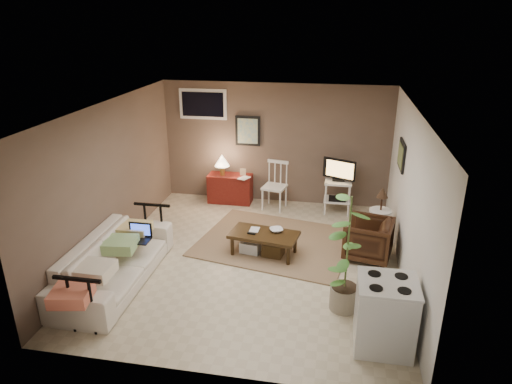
% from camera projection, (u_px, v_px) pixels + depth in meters
% --- Properties ---
extents(floor, '(5.00, 5.00, 0.00)m').
position_uv_depth(floor, '(252.00, 259.00, 7.20)').
color(floor, '#C1B293').
rests_on(floor, ground).
extents(art_back, '(0.50, 0.03, 0.60)m').
position_uv_depth(art_back, '(248.00, 131.00, 9.03)').
color(art_back, black).
extents(art_right, '(0.03, 0.60, 0.45)m').
position_uv_depth(art_right, '(402.00, 155.00, 7.24)').
color(art_right, black).
extents(window, '(0.96, 0.03, 0.60)m').
position_uv_depth(window, '(203.00, 104.00, 8.99)').
color(window, white).
extents(rug, '(2.78, 2.39, 0.02)m').
position_uv_depth(rug, '(275.00, 242.00, 7.72)').
color(rug, '#8D7352').
rests_on(rug, floor).
extents(coffee_table, '(1.14, 0.71, 0.40)m').
position_uv_depth(coffee_table, '(263.00, 242.00, 7.25)').
color(coffee_table, '#31210D').
rests_on(coffee_table, floor).
extents(sofa, '(0.67, 2.29, 0.90)m').
position_uv_depth(sofa, '(114.00, 254.00, 6.43)').
color(sofa, beige).
rests_on(sofa, floor).
extents(sofa_pillows, '(0.44, 2.18, 0.15)m').
position_uv_depth(sofa_pillows, '(108.00, 257.00, 6.14)').
color(sofa_pillows, beige).
rests_on(sofa_pillows, sofa).
extents(sofa_end_rails, '(0.62, 2.29, 0.77)m').
position_uv_depth(sofa_end_rails, '(123.00, 259.00, 6.43)').
color(sofa_end_rails, black).
rests_on(sofa_end_rails, floor).
extents(laptop, '(0.35, 0.26, 0.24)m').
position_uv_depth(laptop, '(139.00, 235.00, 6.71)').
color(laptop, black).
rests_on(laptop, sofa).
extents(red_console, '(0.88, 0.39, 1.01)m').
position_uv_depth(red_console, '(229.00, 186.00, 9.27)').
color(red_console, maroon).
rests_on(red_console, floor).
extents(spindle_chair, '(0.50, 0.50, 0.94)m').
position_uv_depth(spindle_chair, '(275.00, 187.00, 8.95)').
color(spindle_chair, white).
rests_on(spindle_chair, floor).
extents(tv_stand, '(0.61, 0.41, 1.07)m').
position_uv_depth(tv_stand, '(338.00, 185.00, 8.70)').
color(tv_stand, white).
rests_on(tv_stand, floor).
extents(side_table, '(0.37, 0.37, 0.99)m').
position_uv_depth(side_table, '(381.00, 209.00, 7.51)').
color(side_table, white).
rests_on(side_table, floor).
extents(armchair, '(0.78, 0.81, 0.71)m').
position_uv_depth(armchair, '(368.00, 237.00, 7.12)').
color(armchair, black).
rests_on(armchair, floor).
extents(potted_plant, '(0.40, 0.40, 1.61)m').
position_uv_depth(potted_plant, '(347.00, 251.00, 5.69)').
color(potted_plant, gray).
rests_on(potted_plant, floor).
extents(stove, '(0.66, 0.62, 0.87)m').
position_uv_depth(stove, '(385.00, 315.00, 5.17)').
color(stove, silver).
rests_on(stove, floor).
extents(bowl, '(0.21, 0.13, 0.21)m').
position_uv_depth(bowl, '(276.00, 225.00, 7.22)').
color(bowl, '#31210D').
rests_on(bowl, coffee_table).
extents(book_table, '(0.15, 0.02, 0.20)m').
position_uv_depth(book_table, '(250.00, 224.00, 7.28)').
color(book_table, '#31210D').
rests_on(book_table, coffee_table).
extents(book_console, '(0.17, 0.10, 0.24)m').
position_uv_depth(book_console, '(240.00, 172.00, 8.98)').
color(book_console, '#31210D').
rests_on(book_console, red_console).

